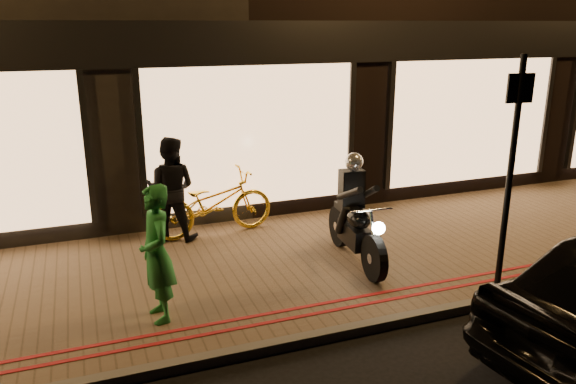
{
  "coord_description": "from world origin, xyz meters",
  "views": [
    {
      "loc": [
        -2.73,
        -5.06,
        3.46
      ],
      "look_at": [
        0.02,
        2.26,
        1.1
      ],
      "focal_mm": 35.0,
      "sensor_mm": 36.0,
      "label": 1
    }
  ],
  "objects_px": {
    "motorcycle": "(355,221)",
    "sign_post": "(511,164)",
    "bicycle_gold": "(213,203)",
    "person_green": "(157,254)"
  },
  "relations": [
    {
      "from": "person_green",
      "to": "sign_post",
      "type": "bearing_deg",
      "value": 72.67
    },
    {
      "from": "motorcycle",
      "to": "sign_post",
      "type": "bearing_deg",
      "value": -42.54
    },
    {
      "from": "motorcycle",
      "to": "bicycle_gold",
      "type": "height_order",
      "value": "motorcycle"
    },
    {
      "from": "motorcycle",
      "to": "sign_post",
      "type": "distance_m",
      "value": 2.26
    },
    {
      "from": "bicycle_gold",
      "to": "person_green",
      "type": "distance_m",
      "value": 2.78
    },
    {
      "from": "bicycle_gold",
      "to": "sign_post",
      "type": "bearing_deg",
      "value": -142.33
    },
    {
      "from": "motorcycle",
      "to": "person_green",
      "type": "relative_size",
      "value": 1.19
    },
    {
      "from": "motorcycle",
      "to": "bicycle_gold",
      "type": "bearing_deg",
      "value": 137.89
    },
    {
      "from": "bicycle_gold",
      "to": "motorcycle",
      "type": "bearing_deg",
      "value": -142.14
    },
    {
      "from": "motorcycle",
      "to": "bicycle_gold",
      "type": "relative_size",
      "value": 0.96
    }
  ]
}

